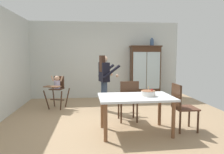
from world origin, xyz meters
name	(u,v)px	position (x,y,z in m)	size (l,w,h in m)	color
ground_plane	(113,119)	(0.00, 0.00, 0.00)	(6.24, 6.24, 0.00)	tan
wall_back	(105,60)	(0.00, 2.63, 1.35)	(5.32, 0.06, 2.70)	silver
china_cabinet	(145,72)	(1.41, 2.37, 0.94)	(1.08, 0.48, 1.86)	#422819
ceramic_vase	(152,42)	(1.64, 2.37, 1.98)	(0.13, 0.13, 0.27)	#3D567F
high_chair_with_toddler	(57,86)	(-1.49, 1.20, 0.65)	(0.71, 0.79, 0.95)	#422819
adult_person	(104,76)	(-0.14, 0.79, 0.97)	(0.61, 0.59, 1.53)	#33425B
dining_table	(136,101)	(0.36, -0.89, 0.64)	(1.47, 0.94, 0.74)	silver
birthday_cake	(148,93)	(0.61, -0.90, 0.79)	(0.28, 0.28, 0.19)	white
dining_chair_far_side	(129,98)	(0.34, -0.22, 0.56)	(0.45, 0.45, 0.96)	#422819
dining_chair_right_end	(181,104)	(1.30, -0.87, 0.56)	(0.44, 0.44, 0.96)	#422819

